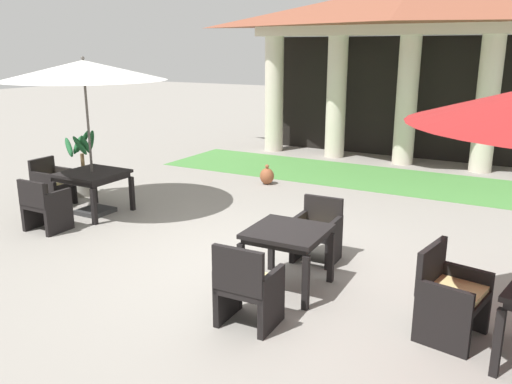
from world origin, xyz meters
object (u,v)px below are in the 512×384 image
at_px(patio_table_near_foreground, 93,177).
at_px(patio_table_mid_left, 288,238).
at_px(patio_chair_near_foreground_west, 52,184).
at_px(terracotta_urn, 267,176).
at_px(patio_chair_near_foreground_south, 45,206).
at_px(patio_chair_mid_right_west, 450,296).
at_px(potted_palm_left_edge, 84,172).
at_px(patio_umbrella_near_foreground, 84,72).
at_px(patio_chair_mid_left_north, 317,232).
at_px(patio_chair_mid_left_south, 247,288).

bearing_deg(patio_table_near_foreground, patio_table_mid_left, -14.05).
bearing_deg(patio_chair_near_foreground_west, terracotta_urn, 140.10).
relative_size(patio_chair_near_foreground_south, patio_chair_mid_right_west, 0.91).
xyz_separation_m(patio_chair_mid_right_west, potted_palm_left_edge, (-7.04, 2.01, 0.03)).
bearing_deg(patio_chair_near_foreground_south, potted_palm_left_edge, 119.95).
relative_size(patio_table_mid_left, terracotta_urn, 2.13).
distance_m(patio_chair_near_foreground_south, patio_table_mid_left, 4.17).
distance_m(patio_umbrella_near_foreground, patio_table_mid_left, 4.64).
bearing_deg(patio_umbrella_near_foreground, patio_chair_mid_left_north, -0.87).
relative_size(patio_chair_mid_left_north, potted_palm_left_edge, 0.64).
bearing_deg(patio_table_mid_left, potted_palm_left_edge, 160.91).
relative_size(patio_chair_near_foreground_west, terracotta_urn, 2.01).
distance_m(patio_umbrella_near_foreground, patio_chair_mid_left_south, 5.06).
bearing_deg(terracotta_urn, patio_chair_near_foreground_west, -129.75).
bearing_deg(patio_chair_mid_left_north, patio_umbrella_near_foreground, -2.48).
bearing_deg(potted_palm_left_edge, patio_chair_mid_right_west, -15.89).
bearing_deg(patio_chair_mid_left_north, patio_chair_near_foreground_south, 11.44).
bearing_deg(patio_table_near_foreground, patio_chair_mid_left_north, -0.87).
relative_size(patio_umbrella_near_foreground, patio_chair_near_foreground_west, 3.16).
bearing_deg(patio_chair_near_foreground_west, patio_chair_mid_right_west, 79.79).
bearing_deg(patio_table_mid_left, patio_chair_near_foreground_west, 168.67).
relative_size(patio_table_near_foreground, potted_palm_left_edge, 0.74).
bearing_deg(terracotta_urn, patio_umbrella_near_foreground, -117.18).
bearing_deg(potted_palm_left_edge, patio_chair_near_foreground_west, -89.68).
distance_m(patio_table_near_foreground, patio_chair_mid_left_north, 4.14).
bearing_deg(patio_chair_mid_left_south, patio_chair_near_foreground_south, 164.91).
bearing_deg(patio_umbrella_near_foreground, terracotta_urn, 62.82).
bearing_deg(patio_chair_mid_left_north, patio_table_near_foreground, -2.48).
bearing_deg(patio_table_mid_left, patio_chair_mid_left_north, 91.61).
xyz_separation_m(patio_table_mid_left, terracotta_urn, (-2.52, 4.25, -0.46)).
relative_size(patio_chair_mid_left_south, patio_chair_mid_left_north, 1.09).
relative_size(patio_chair_mid_right_west, potted_palm_left_edge, 0.70).
bearing_deg(terracotta_urn, patio_table_near_foreground, -117.18).
height_order(patio_chair_mid_left_south, patio_chair_mid_right_west, patio_chair_mid_right_west).
xyz_separation_m(patio_chair_mid_left_north, terracotta_urn, (-2.49, 3.27, -0.21)).
relative_size(patio_chair_mid_left_north, terracotta_urn, 1.98).
height_order(patio_table_near_foreground, patio_chair_mid_left_south, patio_chair_mid_left_south).
relative_size(patio_chair_near_foreground_west, patio_table_mid_left, 0.94).
height_order(patio_chair_near_foreground_south, patio_chair_mid_right_west, patio_chair_mid_right_west).
relative_size(patio_chair_mid_left_south, potted_palm_left_edge, 0.70).
bearing_deg(potted_palm_left_edge, patio_umbrella_near_foreground, -36.32).
bearing_deg(patio_table_mid_left, patio_chair_near_foreground_south, 179.71).
distance_m(patio_chair_mid_left_south, patio_chair_mid_left_north, 1.96).
bearing_deg(patio_table_mid_left, patio_chair_mid_left_south, -88.39).
bearing_deg(patio_umbrella_near_foreground, patio_chair_mid_left_south, -25.79).
xyz_separation_m(patio_table_near_foreground, patio_chair_mid_right_west, (6.02, -1.25, -0.21)).
distance_m(patio_umbrella_near_foreground, potted_palm_left_edge, 2.31).
bearing_deg(patio_chair_mid_left_south, patio_chair_mid_right_west, 21.38).
distance_m(patio_umbrella_near_foreground, patio_chair_near_foreground_south, 2.23).
bearing_deg(patio_table_near_foreground, patio_chair_mid_left_south, -25.79).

